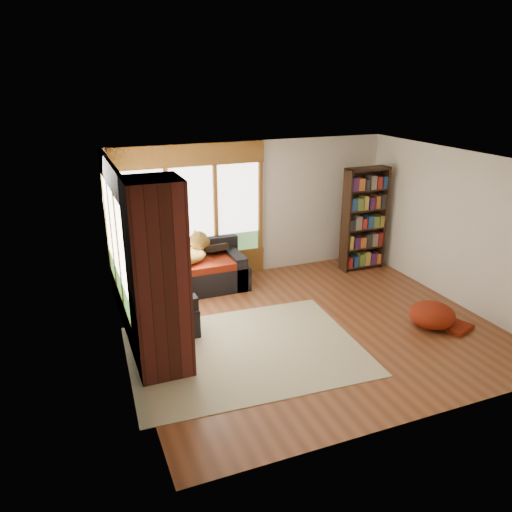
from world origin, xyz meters
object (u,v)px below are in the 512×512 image
object	(u,v)px
sectional_sofa	(164,287)
bookshelf	(364,219)
brick_chimney	(158,280)
pouf	(432,314)
dog_brindle	(169,278)
dog_tan	(188,252)
area_rug	(245,350)

from	to	relation	value
sectional_sofa	bookshelf	xyz separation A→B (m)	(4.09, 0.17, 0.73)
brick_chimney	pouf	xyz separation A→B (m)	(4.16, -0.36, -1.10)
brick_chimney	dog_brindle	size ratio (longest dim) A/B	2.91
pouf	dog_tan	distance (m)	4.22
area_rug	bookshelf	distance (m)	4.15
dog_tan	sectional_sofa	bearing A→B (deg)	-164.39
brick_chimney	dog_brindle	distance (m)	1.42
sectional_sofa	dog_tan	size ratio (longest dim) A/B	2.30
dog_tan	bookshelf	bearing A→B (deg)	-12.54
pouf	dog_brindle	xyz separation A→B (m)	(-3.77, 1.63, 0.56)
brick_chimney	area_rug	distance (m)	1.75
pouf	dog_brindle	bearing A→B (deg)	156.70
area_rug	bookshelf	bearing A→B (deg)	33.13
area_rug	pouf	distance (m)	3.02
area_rug	pouf	world-z (taller)	pouf
brick_chimney	bookshelf	distance (m)	5.06
area_rug	dog_tan	bearing A→B (deg)	95.64
area_rug	dog_brindle	distance (m)	1.66
bookshelf	dog_brindle	xyz separation A→B (m)	(-4.15, -0.95, -0.26)
sectional_sofa	pouf	world-z (taller)	sectional_sofa
dog_tan	brick_chimney	bearing A→B (deg)	-123.55
area_rug	dog_tan	xyz separation A→B (m)	(-0.23, 2.28, 0.78)
dog_tan	dog_brindle	distance (m)	1.18
bookshelf	dog_tan	bearing A→B (deg)	178.64
sectional_sofa	bookshelf	bearing A→B (deg)	-1.61
dog_brindle	area_rug	bearing A→B (deg)	-153.43
sectional_sofa	dog_brindle	world-z (taller)	dog_brindle
brick_chimney	sectional_sofa	distance (m)	2.32
brick_chimney	area_rug	size ratio (longest dim) A/B	0.79
sectional_sofa	bookshelf	distance (m)	4.16
dog_tan	dog_brindle	world-z (taller)	dog_tan
brick_chimney	dog_tan	bearing A→B (deg)	67.63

